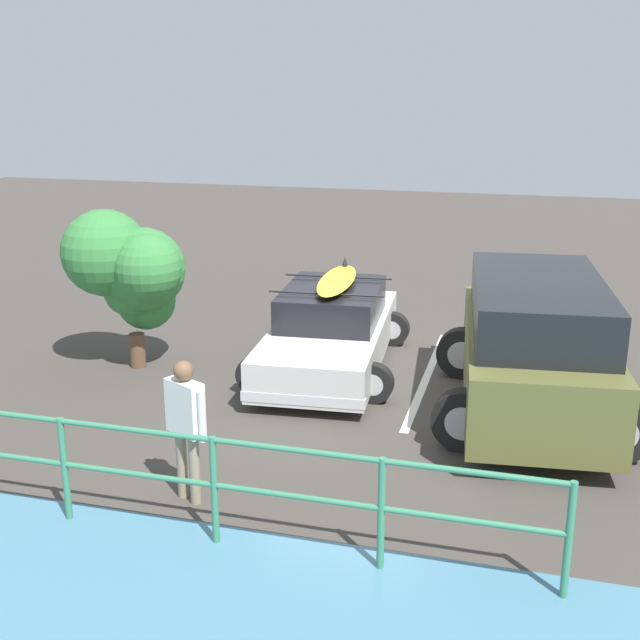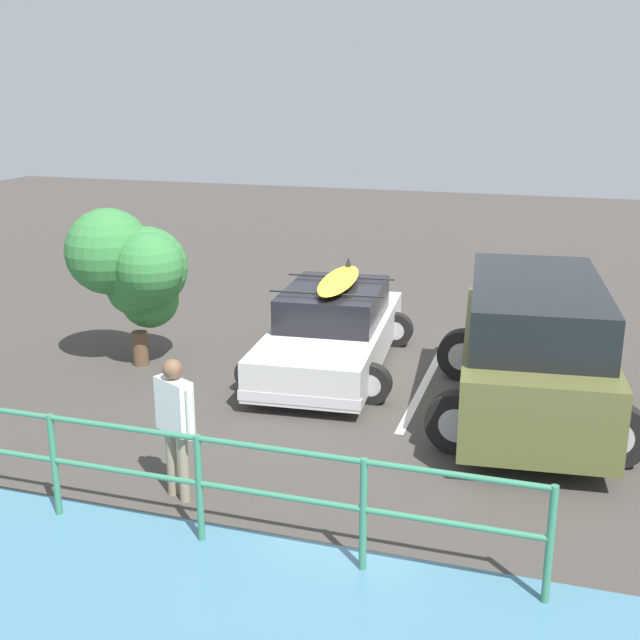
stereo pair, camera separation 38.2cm
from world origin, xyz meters
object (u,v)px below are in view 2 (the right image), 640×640
(sedan_car, at_px, (332,331))
(bush_near_left, at_px, (134,268))
(suv_car, at_px, (533,348))
(person_bystander, at_px, (175,416))

(sedan_car, relative_size, bush_near_left, 1.74)
(suv_car, relative_size, bush_near_left, 1.82)
(person_bystander, bearing_deg, bush_near_left, -55.28)
(suv_car, height_order, person_bystander, suv_car)
(sedan_car, bearing_deg, suv_car, 160.15)
(sedan_car, distance_m, bush_near_left, 3.23)
(suv_car, xyz_separation_m, person_bystander, (3.48, 3.39, -0.01))
(suv_car, bearing_deg, person_bystander, 44.22)
(sedan_car, relative_size, suv_car, 0.96)
(suv_car, distance_m, person_bystander, 4.86)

